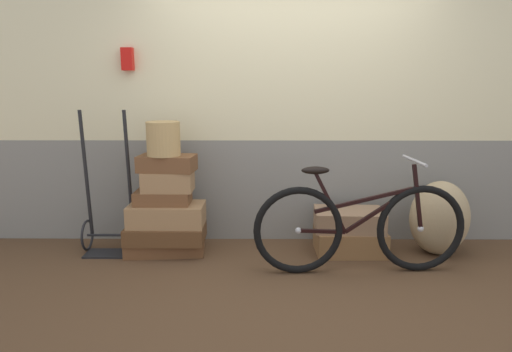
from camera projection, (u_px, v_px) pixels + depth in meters
The scene contains 14 objects.
ground at pixel (293, 273), 3.76m from camera, with size 10.19×5.20×0.06m, color #513823.
station_building at pixel (291, 84), 4.29m from camera, with size 8.19×0.74×2.97m.
suitcase_0 at pixel (166, 245), 4.15m from camera, with size 0.69×0.39×0.12m, color brown.
suitcase_1 at pixel (166, 233), 4.08m from camera, with size 0.69×0.38×0.14m, color brown.
suitcase_2 at pixel (167, 215), 4.06m from camera, with size 0.66×0.35×0.19m, color #9E754C.
suitcase_3 at pixel (163, 197), 4.05m from camera, with size 0.48×0.28×0.12m, color brown.
suitcase_4 at pixel (168, 181), 4.01m from camera, with size 0.44×0.25×0.17m, color #9E754C.
suitcase_5 at pixel (167, 163), 4.00m from camera, with size 0.48×0.28×0.14m, color brown.
suitcase_6 at pixel (350, 241), 4.13m from camera, with size 0.61×0.42×0.21m, color olive.
suitcase_7 at pixel (349, 220), 4.10m from camera, with size 0.60×0.40×0.18m, color #937051.
wicker_basket at pixel (163, 139), 3.94m from camera, with size 0.29×0.29×0.29m, color tan.
luggage_trolley at pixel (110, 220), 4.12m from camera, with size 0.46×0.36×1.28m.
burlap_sack at pixel (439, 218), 4.05m from camera, with size 0.52×0.44×0.66m, color tan.
bicycle at pixel (359, 227), 3.64m from camera, with size 1.70×0.46×0.92m.
Camera 1 is at (-0.28, -3.53, 1.50)m, focal length 32.23 mm.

